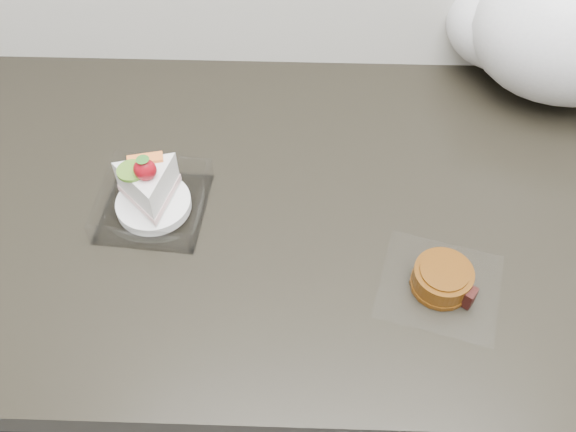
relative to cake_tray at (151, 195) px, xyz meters
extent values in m
cube|color=black|center=(0.34, 0.02, -0.50)|extent=(2.00, 0.60, 0.86)
cube|color=black|center=(0.34, 0.02, -0.05)|extent=(2.04, 0.64, 0.04)
cube|color=white|center=(0.00, 0.00, -0.03)|extent=(0.15, 0.15, 0.00)
cylinder|color=white|center=(0.00, 0.00, -0.02)|extent=(0.10, 0.10, 0.01)
ellipsoid|color=#B30B1F|center=(0.00, -0.01, 0.06)|extent=(0.03, 0.03, 0.03)
cone|color=#2D7223|center=(0.00, -0.01, 0.08)|extent=(0.02, 0.02, 0.01)
cylinder|color=#5D932A|center=(-0.02, 0.00, 0.05)|extent=(0.04, 0.04, 0.00)
cube|color=orange|center=(0.00, 0.02, 0.05)|extent=(0.05, 0.03, 0.00)
cube|color=white|center=(0.38, -0.11, -0.03)|extent=(0.18, 0.17, 0.00)
cylinder|color=brown|center=(0.38, -0.11, -0.01)|extent=(0.08, 0.08, 0.03)
cylinder|color=brown|center=(0.38, -0.11, -0.02)|extent=(0.08, 0.08, 0.01)
cylinder|color=brown|center=(0.38, -0.11, 0.00)|extent=(0.07, 0.07, 0.00)
cube|color=black|center=(0.41, -0.14, -0.01)|extent=(0.03, 0.03, 0.03)
ellipsoid|color=white|center=(0.52, 0.32, 0.06)|extent=(0.22, 0.21, 0.15)
camera|label=1|loc=(0.20, -0.56, 0.66)|focal=40.00mm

